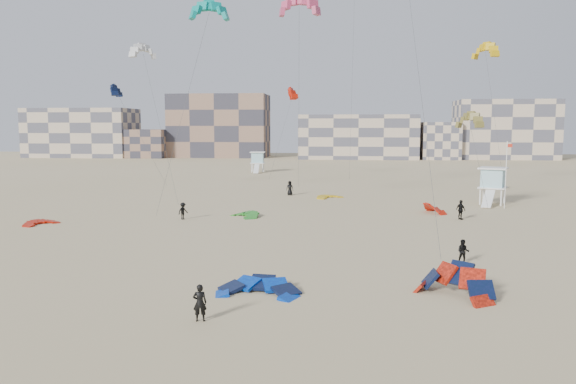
# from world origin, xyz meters

# --- Properties ---
(ground) EXTENTS (320.00, 320.00, 0.00)m
(ground) POSITION_xyz_m (0.00, 0.00, 0.00)
(ground) COLOR tan
(ground) RESTS_ON ground
(kite_ground_blue) EXTENTS (4.98, 5.20, 2.56)m
(kite_ground_blue) POSITION_xyz_m (1.91, 1.09, 0.00)
(kite_ground_blue) COLOR #0043BB
(kite_ground_blue) RESTS_ON ground
(kite_ground_orange) EXTENTS (6.18, 6.17, 4.42)m
(kite_ground_orange) POSITION_xyz_m (12.25, 1.67, 0.00)
(kite_ground_orange) COLOR red
(kite_ground_orange) RESTS_ON ground
(kite_ground_red) EXTENTS (4.25, 4.19, 1.12)m
(kite_ground_red) POSITION_xyz_m (-21.17, 20.25, 0.00)
(kite_ground_red) COLOR red
(kite_ground_red) RESTS_ON ground
(kite_ground_green) EXTENTS (4.90, 4.87, 1.83)m
(kite_ground_green) POSITION_xyz_m (-3.32, 26.43, 0.00)
(kite_ground_green) COLOR #268F23
(kite_ground_green) RESTS_ON ground
(kite_ground_red_far) EXTENTS (3.86, 3.76, 2.92)m
(kite_ground_red_far) POSITION_xyz_m (15.75, 30.84, 0.00)
(kite_ground_red_far) COLOR red
(kite_ground_red_far) RESTS_ON ground
(kite_ground_yellow) EXTENTS (4.84, 4.85, 0.81)m
(kite_ground_yellow) POSITION_xyz_m (4.54, 42.07, 0.00)
(kite_ground_yellow) COLOR #C68F12
(kite_ground_yellow) RESTS_ON ground
(kitesurfer_main) EXTENTS (0.70, 0.52, 1.74)m
(kitesurfer_main) POSITION_xyz_m (-0.07, -3.36, 0.87)
(kitesurfer_main) COLOR black
(kitesurfer_main) RESTS_ON ground
(kitesurfer_b) EXTENTS (0.92, 0.81, 1.60)m
(kitesurfer_b) POSITION_xyz_m (14.24, 9.01, 0.80)
(kitesurfer_b) COLOR black
(kitesurfer_b) RESTS_ON ground
(kitesurfer_c) EXTENTS (1.11, 1.21, 1.63)m
(kitesurfer_c) POSITION_xyz_m (-8.98, 24.31, 0.82)
(kitesurfer_c) COLOR black
(kitesurfer_c) RESTS_ON ground
(kitesurfer_d) EXTENTS (1.01, 1.18, 1.89)m
(kitesurfer_d) POSITION_xyz_m (17.63, 26.84, 0.95)
(kitesurfer_d) COLOR black
(kitesurfer_d) RESTS_ON ground
(kitesurfer_e) EXTENTS (0.97, 0.68, 1.87)m
(kitesurfer_e) POSITION_xyz_m (-0.59, 44.27, 0.94)
(kitesurfer_e) COLOR black
(kitesurfer_e) RESTS_ON ground
(kitesurfer_f) EXTENTS (0.83, 1.75, 1.81)m
(kitesurfer_f) POSITION_xyz_m (28.87, 54.66, 0.91)
(kitesurfer_f) COLOR black
(kitesurfer_f) RESTS_ON ground
(kite_fly_teal_a) EXTENTS (5.83, 8.03, 20.00)m
(kite_fly_teal_a) POSITION_xyz_m (-6.38, 25.49, 19.57)
(kite_fly_teal_a) COLOR #02A18B
(kite_fly_teal_a) RESTS_ON ground
(kite_fly_grey) EXTENTS (8.98, 11.76, 17.64)m
(kite_fly_grey) POSITION_xyz_m (-17.10, 36.97, 17.46)
(kite_fly_grey) COLOR white
(kite_fly_grey) RESTS_ON ground
(kite_fly_pink) EXTENTS (4.90, 9.52, 23.05)m
(kite_fly_pink) POSITION_xyz_m (1.04, 38.68, 22.58)
(kite_fly_pink) COLOR #DB4471
(kite_fly_pink) RESTS_ON ground
(kite_fly_olive) EXTENTS (4.35, 6.27, 9.55)m
(kite_fly_olive) POSITION_xyz_m (19.17, 31.72, 9.40)
(kite_fly_olive) COLOR olive
(kite_fly_olive) RESTS_ON ground
(kite_fly_yellow) EXTENTS (5.55, 5.46, 19.28)m
(kite_fly_yellow) POSITION_xyz_m (25.14, 51.58, 18.84)
(kite_fly_yellow) COLOR #C68F12
(kite_fly_yellow) RESTS_ON ground
(kite_fly_navy) EXTENTS (8.32, 3.52, 13.69)m
(kite_fly_navy) POSITION_xyz_m (-23.83, 44.92, 13.49)
(kite_fly_navy) COLOR #0C1237
(kite_fly_navy) RESTS_ON ground
(kite_fly_red) EXTENTS (4.93, 11.59, 14.72)m
(kite_fly_red) POSITION_xyz_m (-2.10, 64.54, 14.07)
(kite_fly_red) COLOR red
(kite_fly_red) RESTS_ON ground
(lifeguard_tower_near) EXTENTS (3.91, 6.30, 4.23)m
(lifeguard_tower_near) POSITION_xyz_m (23.43, 38.31, 2.10)
(lifeguard_tower_near) COLOR white
(lifeguard_tower_near) RESTS_ON ground
(lifeguard_tower_far) EXTENTS (2.99, 5.53, 3.99)m
(lifeguard_tower_far) POSITION_xyz_m (-10.42, 80.10, 1.98)
(lifeguard_tower_far) COLOR white
(lifeguard_tower_far) RESTS_ON ground
(flagpole) EXTENTS (0.59, 0.09, 7.30)m
(flagpole) POSITION_xyz_m (23.96, 35.06, 3.85)
(flagpole) COLOR white
(flagpole) RESTS_ON ground
(condo_west_a) EXTENTS (30.00, 15.00, 14.00)m
(condo_west_a) POSITION_xyz_m (-70.00, 130.00, 7.00)
(condo_west_a) COLOR #C4AE90
(condo_west_a) RESTS_ON ground
(condo_west_b) EXTENTS (28.00, 14.00, 18.00)m
(condo_west_b) POSITION_xyz_m (-30.00, 134.00, 9.00)
(condo_west_b) COLOR #886652
(condo_west_b) RESTS_ON ground
(condo_mid) EXTENTS (32.00, 16.00, 12.00)m
(condo_mid) POSITION_xyz_m (10.00, 130.00, 6.00)
(condo_mid) COLOR #C4AE90
(condo_mid) RESTS_ON ground
(condo_east) EXTENTS (26.00, 14.00, 16.00)m
(condo_east) POSITION_xyz_m (50.00, 132.00, 8.00)
(condo_east) COLOR #C4AE90
(condo_east) RESTS_ON ground
(condo_fill_left) EXTENTS (12.00, 10.00, 8.00)m
(condo_fill_left) POSITION_xyz_m (-50.00, 128.00, 4.00)
(condo_fill_left) COLOR #886652
(condo_fill_left) RESTS_ON ground
(condo_fill_right) EXTENTS (10.00, 10.00, 10.00)m
(condo_fill_right) POSITION_xyz_m (32.00, 128.00, 5.00)
(condo_fill_right) COLOR #C4AE90
(condo_fill_right) RESTS_ON ground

